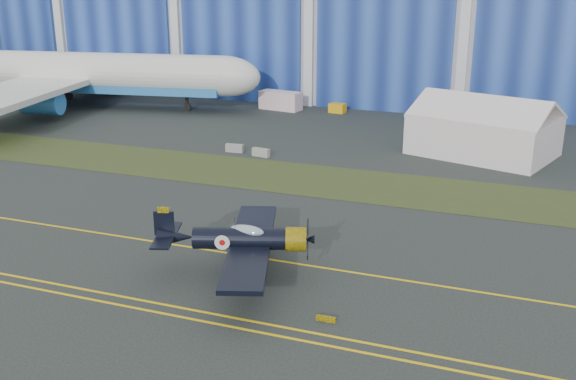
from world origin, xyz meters
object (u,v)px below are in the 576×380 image
at_px(jetliner, 65,28).
at_px(tent, 485,125).
at_px(shipping_container, 281,100).
at_px(tug, 337,108).
at_px(warbird, 240,239).

relative_size(jetliner, tent, 4.35).
height_order(shipping_container, tug, shipping_container).
height_order(jetliner, tug, jetliner).
xyz_separation_m(warbird, shipping_container, (-17.60, 53.00, -1.29)).
distance_m(jetliner, tent, 60.99).
bearing_deg(shipping_container, tent, -18.08).
distance_m(jetliner, shipping_container, 32.91).
height_order(jetliner, tent, jetliner).
bearing_deg(warbird, tent, 53.33).
xyz_separation_m(warbird, jetliner, (-47.78, 44.54, 8.75)).
bearing_deg(shipping_container, tug, 13.99).
xyz_separation_m(tent, shipping_container, (-29.87, 15.46, -2.03)).
xyz_separation_m(jetliner, tent, (60.06, -7.00, -8.00)).
bearing_deg(shipping_container, jetliner, -155.06).
bearing_deg(tent, warbird, -90.91).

